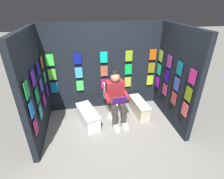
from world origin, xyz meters
name	(u,v)px	position (x,y,z in m)	size (l,w,h in m)	color
ground_plane	(117,151)	(0.00, 0.00, 0.00)	(30.00, 30.00, 0.00)	gray
display_wall_back	(104,68)	(0.00, -1.66, 1.06)	(2.86, 0.14, 2.11)	black
display_wall_left	(175,77)	(-1.43, -0.80, 1.06)	(0.14, 1.61, 2.11)	black
display_wall_right	(34,88)	(1.43, -0.80, 1.06)	(0.14, 1.61, 2.11)	black
toilet	(113,102)	(-0.16, -1.20, 0.33)	(0.42, 0.57, 0.77)	white
person_reading	(116,97)	(-0.18, -0.97, 0.60)	(0.55, 0.71, 1.19)	maroon
comic_longbox_near	(139,107)	(-0.79, -1.11, 0.17)	(0.33, 0.80, 0.34)	beige
comic_longbox_far	(88,117)	(0.48, -0.94, 0.18)	(0.53, 0.86, 0.36)	silver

